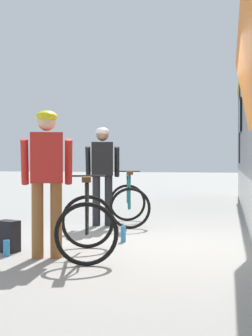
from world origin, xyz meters
TOP-DOWN VIEW (x-y plane):
  - ground_plane at (0.00, 0.00)m, footprint 80.00×80.00m
  - cyclist_near_in_red at (-1.04, -1.14)m, footprint 0.66×0.47m
  - cyclist_far_in_dark at (-1.13, 1.59)m, footprint 0.65×0.40m
  - bicycle_near_black at (-0.60, -0.96)m, footprint 0.99×1.23m
  - bicycle_far_teal at (-0.69, 1.80)m, footprint 0.97×1.22m
  - backpack_on_platform at (-1.67, -0.92)m, footprint 0.32×0.26m
  - water_bottle_near_the_bikes at (-0.39, 0.10)m, footprint 0.07×0.07m
  - water_bottle_by_the_backpack at (-1.56, -1.17)m, footprint 0.08×0.08m

SIDE VIEW (x-z plane):
  - ground_plane at x=0.00m, z-range 0.00..0.00m
  - water_bottle_by_the_backpack at x=-1.56m, z-range 0.00..0.20m
  - water_bottle_near_the_bikes at x=-0.39m, z-range 0.00..0.23m
  - backpack_on_platform at x=-1.67m, z-range 0.00..0.40m
  - bicycle_near_black at x=-0.60m, z-range -0.09..0.89m
  - bicycle_far_teal at x=-0.69m, z-range -0.09..0.89m
  - cyclist_near_in_red at x=-1.04m, z-range 0.17..1.94m
  - cyclist_far_in_dark at x=-1.13m, z-range 0.17..1.94m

